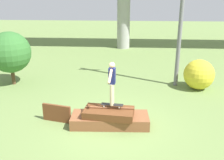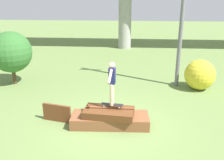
% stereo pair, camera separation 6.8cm
% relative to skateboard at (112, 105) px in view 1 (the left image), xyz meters
% --- Properties ---
extents(ground_plane, '(80.00, 80.00, 0.00)m').
position_rel_skateboard_xyz_m(ground_plane, '(-0.07, -0.04, -0.79)').
color(ground_plane, olive).
extents(scrap_pile, '(2.81, 1.17, 0.71)m').
position_rel_skateboard_xyz_m(scrap_pile, '(-0.08, -0.06, -0.50)').
color(scrap_pile, brown).
rests_on(scrap_pile, ground_plane).
extents(scrap_plank_loose, '(1.11, 0.34, 0.66)m').
position_rel_skateboard_xyz_m(scrap_plank_loose, '(-2.06, 0.09, -0.46)').
color(scrap_plank_loose, brown).
rests_on(scrap_plank_loose, ground_plane).
extents(skateboard, '(0.80, 0.29, 0.09)m').
position_rel_skateboard_xyz_m(skateboard, '(0.00, 0.00, 0.00)').
color(skateboard, black).
rests_on(skateboard, scrap_pile).
extents(skater, '(0.24, 1.15, 1.54)m').
position_rel_skateboard_xyz_m(skater, '(-0.00, 0.00, 0.90)').
color(skater, '#C6B78E').
rests_on(skater, skateboard).
extents(utility_pole, '(1.30, 0.20, 7.91)m').
position_rel_skateboard_xyz_m(utility_pole, '(3.00, 4.47, 3.29)').
color(utility_pole, slate).
rests_on(utility_pole, ground_plane).
extents(tree_behind_left, '(2.10, 2.10, 2.77)m').
position_rel_skateboard_xyz_m(tree_behind_left, '(-5.52, 3.99, 0.93)').
color(tree_behind_left, '#4C3823').
rests_on(tree_behind_left, ground_plane).
extents(bush_yellow_flowering, '(1.49, 1.49, 1.49)m').
position_rel_skateboard_xyz_m(bush_yellow_flowering, '(4.02, 4.02, -0.04)').
color(bush_yellow_flowering, gold).
rests_on(bush_yellow_flowering, ground_plane).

